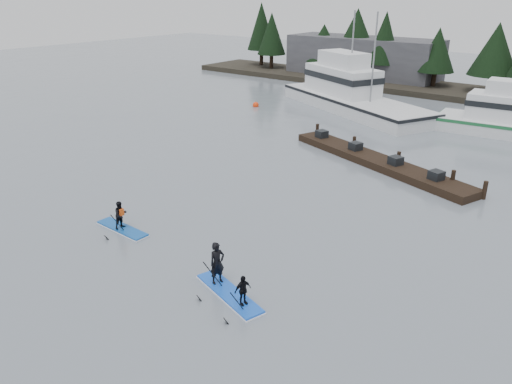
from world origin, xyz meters
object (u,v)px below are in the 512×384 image
Objects in this scene: paddleboard_solo at (121,220)px; paddleboard_duo at (227,280)px; floating_dock at (377,161)px; fishing_boat_large at (351,102)px.

paddleboard_solo is 7.27m from paddleboard_duo.
floating_dock is 16.55m from paddleboard_solo.
paddleboard_solo is at bearing -170.31° from paddleboard_duo.
paddleboard_duo is at bearing -44.66° from fishing_boat_large.
fishing_boat_large is 31.32m from paddleboard_duo.
floating_dock is 16.72m from paddleboard_duo.
paddleboard_solo reaches higher than floating_dock.
floating_dock is (8.84, -12.76, -0.49)m from fishing_boat_large.
fishing_boat_large is at bearing 98.27° from paddleboard_solo.
paddleboard_solo is (-5.10, -15.74, 0.28)m from floating_dock.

